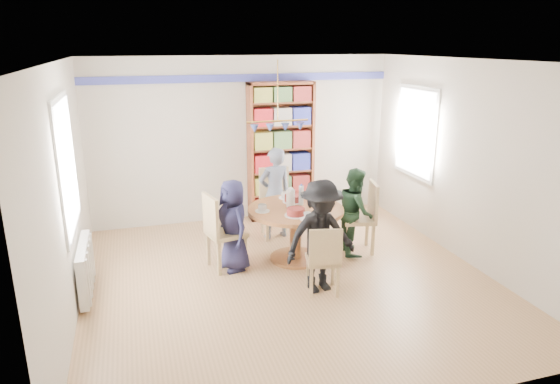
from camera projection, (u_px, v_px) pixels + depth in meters
name	position (u px, v px, depth m)	size (l,w,h in m)	color
ground	(289.00, 280.00, 6.34)	(5.00, 5.00, 0.00)	tan
room_shell	(251.00, 141.00, 6.59)	(5.00, 5.00, 5.00)	white
radiator	(86.00, 268.00, 5.85)	(0.12, 1.00, 0.60)	silver
dining_table	(296.00, 221.00, 6.79)	(1.30, 1.30, 0.75)	olive
chair_left	(220.00, 229.00, 6.50)	(0.55, 0.55, 1.03)	#D2BB81
chair_right	(364.00, 214.00, 7.08)	(0.54, 0.54, 1.01)	#D2BB81
chair_far	(275.00, 199.00, 7.70)	(0.50, 0.50, 1.05)	#D2BB81
chair_near	(324.00, 257.00, 5.84)	(0.46, 0.46, 0.87)	#D2BB81
person_left	(233.00, 225.00, 6.49)	(0.60, 0.39, 1.22)	#191937
person_right	(355.00, 211.00, 7.01)	(0.60, 0.47, 1.24)	#18311E
person_far	(275.00, 193.00, 7.54)	(0.51, 0.34, 1.41)	gray
person_near	(321.00, 237.00, 5.89)	(0.89, 0.51, 1.39)	black
bookshelf	(281.00, 153.00, 8.33)	(1.09, 0.33, 2.29)	brown
tableware	(293.00, 203.00, 6.73)	(1.12, 1.12, 0.30)	white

